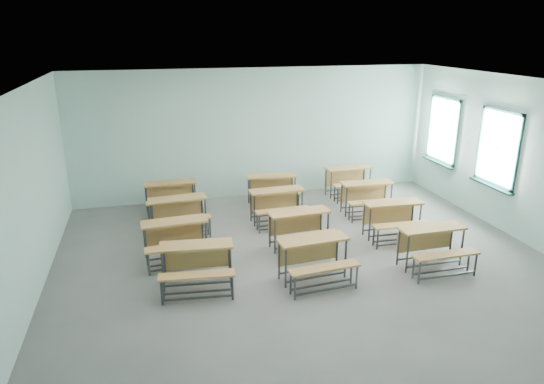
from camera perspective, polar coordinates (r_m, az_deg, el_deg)
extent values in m
cube|color=gray|center=(9.00, 3.99, -8.31)|extent=(9.00, 8.00, 0.02)
cube|color=white|center=(8.08, 4.51, 12.53)|extent=(9.00, 8.00, 0.02)
cube|color=silver|center=(12.15, -1.86, 6.90)|extent=(9.00, 0.02, 3.20)
cube|color=silver|center=(5.07, 19.16, -11.44)|extent=(9.00, 0.02, 3.20)
cube|color=silver|center=(8.20, -27.17, -0.94)|extent=(0.02, 8.00, 3.20)
cube|color=silver|center=(10.70, 27.80, 3.15)|extent=(0.02, 8.00, 3.20)
cube|color=#194640|center=(12.96, 19.13, 3.58)|extent=(0.06, 1.20, 0.06)
cube|color=#194640|center=(12.68, 19.86, 10.31)|extent=(0.06, 1.20, 0.06)
cube|color=#194640|center=(12.34, 20.93, 6.35)|extent=(0.06, 0.06, 1.60)
cube|color=#194640|center=(13.27, 18.14, 7.43)|extent=(0.06, 0.06, 1.60)
cube|color=#194640|center=(12.80, 19.49, 6.91)|extent=(0.04, 0.04, 1.48)
cube|color=#194640|center=(12.80, 19.49, 6.91)|extent=(0.04, 1.08, 0.04)
cube|color=#194640|center=(12.96, 18.95, 3.32)|extent=(0.14, 1.28, 0.04)
cube|color=white|center=(12.81, 19.58, 6.91)|extent=(0.01, 1.08, 1.48)
cube|color=#194640|center=(11.42, 24.54, 0.98)|extent=(0.06, 1.20, 0.06)
cube|color=#194640|center=(11.10, 25.60, 8.57)|extent=(0.06, 1.20, 0.06)
cube|color=#194640|center=(10.82, 26.93, 3.97)|extent=(0.06, 0.06, 1.60)
cube|color=#194640|center=(11.67, 23.33, 5.41)|extent=(0.06, 0.06, 1.60)
cube|color=#194640|center=(11.24, 25.06, 4.72)|extent=(0.04, 0.04, 1.48)
cube|color=#194640|center=(11.24, 25.06, 4.72)|extent=(0.04, 1.08, 0.04)
cube|color=#194640|center=(11.41, 24.34, 0.68)|extent=(0.14, 1.28, 0.04)
cube|color=white|center=(11.25, 25.16, 4.73)|extent=(0.01, 1.08, 1.48)
cube|color=#B07C3F|center=(8.02, -8.93, -6.20)|extent=(1.22, 0.52, 0.04)
cube|color=#B07C3F|center=(8.32, -8.83, -7.56)|extent=(1.12, 0.14, 0.41)
cylinder|color=#3C3E41|center=(8.07, -12.71, -9.21)|extent=(0.04, 0.04, 0.70)
cylinder|color=#3C3E41|center=(8.05, -4.89, -8.88)|extent=(0.04, 0.04, 0.70)
cylinder|color=#3C3E41|center=(8.35, -12.57, -8.21)|extent=(0.04, 0.04, 0.70)
cylinder|color=#3C3E41|center=(8.33, -5.03, -7.89)|extent=(0.04, 0.04, 0.70)
cube|color=#3C3E41|center=(8.16, -8.72, -10.63)|extent=(1.08, 0.15, 0.03)
cube|color=#3C3E41|center=(8.44, -8.72, -9.60)|extent=(1.08, 0.15, 0.03)
cube|color=#B07C3F|center=(7.73, -8.84, -9.64)|extent=(1.21, 0.38, 0.03)
cylinder|color=#3C3E41|center=(7.78, -12.84, -11.55)|extent=(0.04, 0.04, 0.41)
cylinder|color=#3C3E41|center=(7.76, -4.67, -11.22)|extent=(0.04, 0.04, 0.41)
cylinder|color=#3C3E41|center=(7.95, -12.75, -10.88)|extent=(0.04, 0.04, 0.41)
cylinder|color=#3C3E41|center=(7.92, -4.76, -10.55)|extent=(0.04, 0.04, 0.41)
cube|color=#3C3E41|center=(7.81, -8.71, -12.22)|extent=(1.08, 0.15, 0.03)
cube|color=#3C3E41|center=(7.98, -8.71, -11.53)|extent=(1.08, 0.15, 0.03)
cube|color=#B07C3F|center=(8.16, 4.85, -5.59)|extent=(1.21, 0.49, 0.04)
cube|color=#B07C3F|center=(8.44, 4.29, -6.98)|extent=(1.12, 0.11, 0.41)
cylinder|color=#3C3E41|center=(8.00, 1.64, -9.00)|extent=(0.04, 0.04, 0.70)
cylinder|color=#3C3E41|center=(8.41, 8.64, -7.77)|extent=(0.04, 0.04, 0.70)
cylinder|color=#3C3E41|center=(8.26, 0.85, -8.04)|extent=(0.04, 0.04, 0.70)
cylinder|color=#3C3E41|center=(8.66, 7.67, -6.91)|extent=(0.04, 0.04, 0.70)
cube|color=#3C3E41|center=(8.30, 5.18, -9.93)|extent=(1.09, 0.12, 0.03)
cube|color=#3C3E41|center=(8.56, 4.30, -8.99)|extent=(1.09, 0.12, 0.03)
cube|color=#B07C3F|center=(7.90, 6.20, -8.85)|extent=(1.20, 0.34, 0.03)
cylinder|color=#3C3E41|center=(7.73, 2.73, -11.27)|extent=(0.04, 0.04, 0.41)
cylinder|color=#3C3E41|center=(8.16, 9.94, -9.87)|extent=(0.04, 0.04, 0.41)
cylinder|color=#3C3E41|center=(7.89, 2.21, -10.64)|extent=(0.04, 0.04, 0.41)
cylinder|color=#3C3E41|center=(8.30, 9.31, -9.30)|extent=(0.04, 0.04, 0.41)
cube|color=#3C3E41|center=(7.99, 6.40, -11.36)|extent=(1.09, 0.12, 0.03)
cube|color=#3C3E41|center=(8.14, 5.83, -10.75)|extent=(1.09, 0.12, 0.03)
cube|color=#B07C3F|center=(9.03, 18.32, -4.06)|extent=(1.19, 0.41, 0.04)
cube|color=#B07C3F|center=(9.29, 17.53, -5.37)|extent=(1.13, 0.03, 0.41)
cylinder|color=#3C3E41|center=(8.78, 15.64, -7.09)|extent=(0.04, 0.04, 0.70)
cylinder|color=#3C3E41|center=(9.36, 21.42, -6.10)|extent=(0.04, 0.04, 0.70)
cylinder|color=#3C3E41|center=(9.03, 14.63, -6.28)|extent=(0.04, 0.04, 0.70)
cylinder|color=#3C3E41|center=(9.59, 20.33, -5.37)|extent=(0.04, 0.04, 0.70)
cube|color=#3C3E41|center=(9.16, 18.47, -8.02)|extent=(1.09, 0.04, 0.03)
cube|color=#3C3E41|center=(9.40, 17.42, -7.22)|extent=(1.09, 0.04, 0.03)
cube|color=#B07C3F|center=(8.79, 19.80, -6.95)|extent=(1.19, 0.26, 0.03)
cylinder|color=#3C3E41|center=(8.54, 16.95, -9.09)|extent=(0.04, 0.04, 0.41)
cylinder|color=#3C3E41|center=(9.13, 22.82, -7.92)|extent=(0.04, 0.04, 0.41)
cylinder|color=#3C3E41|center=(8.68, 16.30, -8.56)|extent=(0.04, 0.04, 0.41)
cylinder|color=#3C3E41|center=(9.26, 22.12, -7.45)|extent=(0.04, 0.04, 0.41)
cube|color=#3C3E41|center=(8.88, 19.90, -9.22)|extent=(1.09, 0.04, 0.03)
cube|color=#3C3E41|center=(9.01, 19.22, -8.71)|extent=(1.09, 0.04, 0.03)
cube|color=#B07C3F|center=(9.04, -11.43, -3.43)|extent=(1.21, 0.48, 0.04)
cube|color=#B07C3F|center=(9.33, -11.47, -4.75)|extent=(1.13, 0.10, 0.41)
cylinder|color=#3C3E41|center=(9.00, -14.59, -6.35)|extent=(0.04, 0.04, 0.70)
cylinder|color=#3C3E41|center=(9.11, -7.75, -5.57)|extent=(0.04, 0.04, 0.70)
cylinder|color=#3C3E41|center=(9.29, -14.75, -5.56)|extent=(0.04, 0.04, 0.70)
cylinder|color=#3C3E41|center=(9.40, -8.13, -4.82)|extent=(0.04, 0.04, 0.70)
cube|color=#3C3E41|center=(9.15, -11.05, -7.41)|extent=(1.09, 0.11, 0.03)
cube|color=#3C3E41|center=(9.43, -11.32, -6.60)|extent=(1.09, 0.11, 0.03)
cube|color=#B07C3F|center=(8.72, -10.88, -6.34)|extent=(1.20, 0.33, 0.03)
cylinder|color=#3C3E41|center=(8.69, -14.28, -8.31)|extent=(0.04, 0.04, 0.41)
cylinder|color=#3C3E41|center=(8.81, -7.18, -7.48)|extent=(0.04, 0.04, 0.41)
cylinder|color=#3C3E41|center=(8.86, -14.39, -7.79)|extent=(0.04, 0.04, 0.41)
cylinder|color=#3C3E41|center=(8.98, -7.43, -6.97)|extent=(0.04, 0.04, 0.41)
cube|color=#3C3E41|center=(8.79, -10.65, -8.64)|extent=(1.09, 0.11, 0.03)
cube|color=#3C3E41|center=(8.96, -10.83, -8.12)|extent=(1.09, 0.11, 0.03)
cube|color=#B07C3F|center=(9.33, 3.21, -2.38)|extent=(1.21, 0.47, 0.04)
cube|color=#B07C3F|center=(9.60, 2.78, -3.69)|extent=(1.13, 0.10, 0.41)
cylinder|color=#3C3E41|center=(9.16, 0.36, -5.27)|extent=(0.04, 0.04, 0.70)
cylinder|color=#3C3E41|center=(9.54, 6.57, -4.40)|extent=(0.04, 0.04, 0.70)
cylinder|color=#3C3E41|center=(9.43, -0.26, -4.53)|extent=(0.04, 0.04, 0.70)
cylinder|color=#3C3E41|center=(9.80, 5.80, -3.72)|extent=(0.04, 0.04, 0.70)
cube|color=#3C3E41|center=(9.44, 3.50, -6.23)|extent=(1.09, 0.10, 0.03)
cube|color=#3C3E41|center=(9.70, 2.80, -5.50)|extent=(1.09, 0.10, 0.03)
cube|color=#B07C3F|center=(9.04, 4.29, -5.13)|extent=(1.20, 0.33, 0.03)
cylinder|color=#3C3E41|center=(8.87, 1.22, -7.14)|extent=(0.04, 0.04, 0.41)
cylinder|color=#3C3E41|center=(9.26, 7.61, -6.16)|extent=(0.04, 0.04, 0.41)
cylinder|color=#3C3E41|center=(9.03, 0.82, -6.65)|extent=(0.04, 0.04, 0.41)
cylinder|color=#3C3E41|center=(9.41, 7.11, -5.71)|extent=(0.04, 0.04, 0.41)
cube|color=#3C3E41|center=(9.10, 4.46, -7.37)|extent=(1.09, 0.10, 0.03)
cube|color=#3C3E41|center=(9.26, 4.01, -6.89)|extent=(1.09, 0.10, 0.03)
cube|color=#B07C3F|center=(10.11, 14.05, -1.24)|extent=(1.20, 0.45, 0.04)
cube|color=#B07C3F|center=(10.37, 13.50, -2.48)|extent=(1.13, 0.07, 0.41)
cylinder|color=#3C3E41|center=(9.89, 11.43, -3.80)|extent=(0.04, 0.04, 0.70)
cylinder|color=#3C3E41|center=(10.35, 16.99, -3.24)|extent=(0.04, 0.04, 0.70)
cylinder|color=#3C3E41|center=(10.16, 10.74, -3.14)|extent=(0.04, 0.04, 0.70)
cylinder|color=#3C3E41|center=(10.61, 16.19, -2.63)|extent=(0.04, 0.04, 0.70)
cube|color=#3C3E41|center=(10.21, 14.16, -4.83)|extent=(1.09, 0.08, 0.03)
cube|color=#3C3E41|center=(10.47, 13.42, -4.17)|extent=(1.09, 0.08, 0.03)
cube|color=#B07C3F|center=(9.82, 15.10, -3.77)|extent=(1.20, 0.30, 0.03)
cylinder|color=#3C3E41|center=(9.60, 12.32, -5.50)|extent=(0.04, 0.04, 0.41)
cylinder|color=#3C3E41|center=(10.08, 18.00, -4.84)|extent=(0.04, 0.04, 0.41)
cylinder|color=#3C3E41|center=(9.76, 11.88, -5.07)|extent=(0.04, 0.04, 0.41)
cylinder|color=#3C3E41|center=(10.23, 17.49, -4.44)|extent=(0.04, 0.04, 0.41)
cube|color=#3C3E41|center=(9.88, 15.17, -5.84)|extent=(1.09, 0.08, 0.03)
cube|color=#3C3E41|center=(10.03, 14.70, -5.42)|extent=(1.09, 0.08, 0.03)
cube|color=#B07C3F|center=(10.25, -11.08, -0.76)|extent=(1.22, 0.50, 0.04)
cube|color=#B07C3F|center=(10.52, -11.14, -2.00)|extent=(1.12, 0.12, 0.41)
cylinder|color=#3C3E41|center=(10.17, -13.82, -3.35)|extent=(0.04, 0.04, 0.70)
cylinder|color=#3C3E41|center=(10.32, -7.83, -2.64)|extent=(0.04, 0.04, 0.70)
cylinder|color=#3C3E41|center=(10.46, -14.03, -2.73)|extent=(0.04, 0.04, 0.70)
cylinder|color=#3C3E41|center=(10.61, -8.20, -2.06)|extent=(0.04, 0.04, 0.70)
cube|color=#3C3E41|center=(10.32, -10.72, -4.30)|extent=(1.09, 0.13, 0.03)
cube|color=#3C3E41|center=(10.61, -11.01, -3.67)|extent=(1.09, 0.13, 0.03)
cube|color=#B07C3F|center=(9.91, -10.52, -3.22)|extent=(1.20, 0.36, 0.03)
cylinder|color=#3C3E41|center=(9.85, -13.48, -4.98)|extent=(0.04, 0.04, 0.41)
cylinder|color=#3C3E41|center=(10.00, -7.28, -4.22)|extent=(0.04, 0.04, 0.41)
cylinder|color=#3C3E41|center=(10.02, -13.61, -4.57)|extent=(0.04, 0.04, 0.41)
cylinder|color=#3C3E41|center=(10.17, -7.52, -3.84)|extent=(0.04, 0.04, 0.41)
cube|color=#3C3E41|center=(9.96, -10.31, -5.27)|extent=(1.09, 0.13, 0.03)
cube|color=#3C3E41|center=(10.13, -10.50, -4.86)|extent=(1.09, 0.13, 0.03)
cube|color=#B07C3F|center=(10.58, 0.54, 0.20)|extent=(1.20, 0.43, 0.04)
cube|color=#B07C3F|center=(10.84, 0.25, -1.02)|extent=(1.13, 0.06, 0.41)
cylinder|color=#3C3E41|center=(10.42, -2.07, -2.26)|extent=(0.04, 0.04, 0.70)
cylinder|color=#3C3E41|center=(10.72, 3.56, -1.67)|extent=(0.04, 0.04, 0.70)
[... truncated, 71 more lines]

